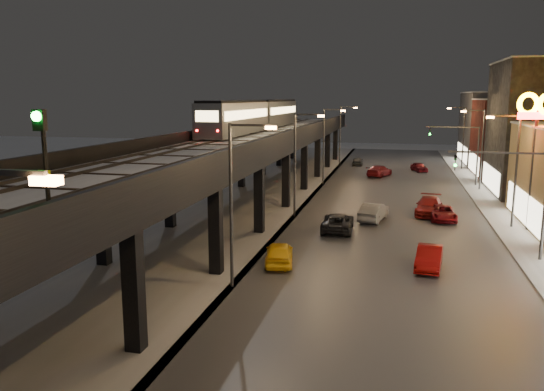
# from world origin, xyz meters

# --- Properties ---
(road_surface) EXTENTS (17.00, 120.00, 0.06)m
(road_surface) POSITION_xyz_m (7.50, 35.00, 0.03)
(road_surface) COLOR #46474D
(road_surface) RESTS_ON ground
(sidewalk_right) EXTENTS (4.00, 120.00, 0.14)m
(sidewalk_right) POSITION_xyz_m (17.50, 35.00, 0.07)
(sidewalk_right) COLOR #9FA1A8
(sidewalk_right) RESTS_ON ground
(under_viaduct_pavement) EXTENTS (11.00, 120.00, 0.06)m
(under_viaduct_pavement) POSITION_xyz_m (-6.00, 35.00, 0.03)
(under_viaduct_pavement) COLOR #9FA1A8
(under_viaduct_pavement) RESTS_ON ground
(elevated_viaduct) EXTENTS (9.00, 100.00, 6.30)m
(elevated_viaduct) POSITION_xyz_m (-6.00, 31.84, 5.62)
(elevated_viaduct) COLOR black
(elevated_viaduct) RESTS_ON ground
(viaduct_trackbed) EXTENTS (8.40, 100.00, 0.32)m
(viaduct_trackbed) POSITION_xyz_m (-6.01, 31.97, 6.39)
(viaduct_trackbed) COLOR #B2B7C1
(viaduct_trackbed) RESTS_ON elevated_viaduct
(viaduct_parapet_streetside) EXTENTS (0.30, 100.00, 1.10)m
(viaduct_parapet_streetside) POSITION_xyz_m (-1.65, 32.00, 6.85)
(viaduct_parapet_streetside) COLOR black
(viaduct_parapet_streetside) RESTS_ON elevated_viaduct
(viaduct_parapet_far) EXTENTS (0.30, 100.00, 1.10)m
(viaduct_parapet_far) POSITION_xyz_m (-10.35, 32.00, 6.85)
(viaduct_parapet_far) COLOR black
(viaduct_parapet_far) RESTS_ON elevated_viaduct
(building_e) EXTENTS (12.20, 12.20, 10.16)m
(building_e) POSITION_xyz_m (23.99, 62.00, 5.08)
(building_e) COLOR maroon
(building_e) RESTS_ON ground
(building_f) EXTENTS (12.20, 16.20, 11.16)m
(building_f) POSITION_xyz_m (23.99, 76.00, 5.58)
(building_f) COLOR #3E3E43
(building_f) RESTS_ON ground
(streetlight_left_1) EXTENTS (2.57, 0.28, 9.00)m
(streetlight_left_1) POSITION_xyz_m (-0.43, 13.00, 5.24)
(streetlight_left_1) COLOR #38383A
(streetlight_left_1) RESTS_ON ground
(streetlight_left_2) EXTENTS (2.57, 0.28, 9.00)m
(streetlight_left_2) POSITION_xyz_m (-0.43, 31.00, 5.24)
(streetlight_left_2) COLOR #38383A
(streetlight_left_2) RESTS_ON ground
(streetlight_right_2) EXTENTS (2.56, 0.28, 9.00)m
(streetlight_right_2) POSITION_xyz_m (16.73, 31.00, 5.24)
(streetlight_right_2) COLOR #38383A
(streetlight_right_2) RESTS_ON ground
(streetlight_left_3) EXTENTS (2.57, 0.28, 9.00)m
(streetlight_left_3) POSITION_xyz_m (-0.43, 49.00, 5.24)
(streetlight_left_3) COLOR #38383A
(streetlight_left_3) RESTS_ON ground
(streetlight_right_3) EXTENTS (2.56, 0.28, 9.00)m
(streetlight_right_3) POSITION_xyz_m (16.73, 49.00, 5.24)
(streetlight_right_3) COLOR #38383A
(streetlight_right_3) RESTS_ON ground
(streetlight_left_4) EXTENTS (2.57, 0.28, 9.00)m
(streetlight_left_4) POSITION_xyz_m (-0.43, 67.00, 5.24)
(streetlight_left_4) COLOR #38383A
(streetlight_left_4) RESTS_ON ground
(streetlight_right_4) EXTENTS (2.56, 0.28, 9.00)m
(streetlight_right_4) POSITION_xyz_m (16.73, 67.00, 5.24)
(streetlight_right_4) COLOR #38383A
(streetlight_right_4) RESTS_ON ground
(traffic_light_rig_a) EXTENTS (6.10, 0.34, 7.00)m
(traffic_light_rig_a) POSITION_xyz_m (15.84, 22.00, 4.50)
(traffic_light_rig_a) COLOR #38383A
(traffic_light_rig_a) RESTS_ON ground
(traffic_light_rig_b) EXTENTS (6.10, 0.34, 7.00)m
(traffic_light_rig_b) POSITION_xyz_m (15.84, 52.00, 4.50)
(traffic_light_rig_b) COLOR #38383A
(traffic_light_rig_b) RESTS_ON ground
(subway_train) EXTENTS (2.86, 34.43, 3.42)m
(subway_train) POSITION_xyz_m (-8.50, 47.81, 8.32)
(subway_train) COLOR gray
(subway_train) RESTS_ON viaduct_trackbed
(rail_signal) EXTENTS (0.39, 0.45, 3.36)m
(rail_signal) POSITION_xyz_m (-2.10, -0.23, 9.01)
(rail_signal) COLOR black
(rail_signal) RESTS_ON viaduct_trackbed
(car_taxi) EXTENTS (2.43, 4.42, 1.42)m
(car_taxi) POSITION_xyz_m (0.96, 17.47, 0.71)
(car_taxi) COLOR yellow
(car_taxi) RESTS_ON ground
(car_near_white) EXTENTS (2.47, 4.79, 1.50)m
(car_near_white) POSITION_xyz_m (6.12, 30.96, 0.75)
(car_near_white) COLOR gray
(car_near_white) RESTS_ON ground
(car_mid_silver) EXTENTS (2.46, 5.05, 1.38)m
(car_mid_silver) POSITION_xyz_m (3.56, 26.70, 0.69)
(car_mid_silver) COLOR black
(car_mid_silver) RESTS_ON ground
(car_mid_dark) EXTENTS (3.60, 5.38, 1.45)m
(car_mid_dark) POSITION_xyz_m (5.63, 57.12, 0.72)
(car_mid_dark) COLOR maroon
(car_mid_dark) RESTS_ON ground
(car_far_white) EXTENTS (1.60, 3.76, 1.27)m
(car_far_white) POSITION_xyz_m (1.95, 68.36, 0.63)
(car_far_white) COLOR #484B50
(car_far_white) RESTS_ON ground
(car_onc_silver) EXTENTS (1.92, 4.27, 1.36)m
(car_onc_silver) POSITION_xyz_m (10.01, 18.76, 0.68)
(car_onc_silver) COLOR maroon
(car_onc_silver) RESTS_ON ground
(car_onc_dark) EXTENTS (2.32, 4.60, 1.25)m
(car_onc_dark) POSITION_xyz_m (11.78, 32.42, 0.62)
(car_onc_dark) COLOR maroon
(car_onc_dark) RESTS_ON ground
(car_onc_white) EXTENTS (2.74, 5.50, 1.54)m
(car_onc_white) POSITION_xyz_m (10.79, 34.47, 0.77)
(car_onc_white) COLOR maroon
(car_onc_white) RESTS_ON ground
(car_onc_red) EXTENTS (2.63, 3.97, 1.26)m
(car_onc_red) POSITION_xyz_m (10.91, 63.05, 0.63)
(car_onc_red) COLOR maroon
(car_onc_red) RESTS_ON ground
(sign_mcdonalds) EXTENTS (3.17, 0.91, 10.70)m
(sign_mcdonalds) POSITION_xyz_m (18.00, 30.26, 8.80)
(sign_mcdonalds) COLOR #38383A
(sign_mcdonalds) RESTS_ON ground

